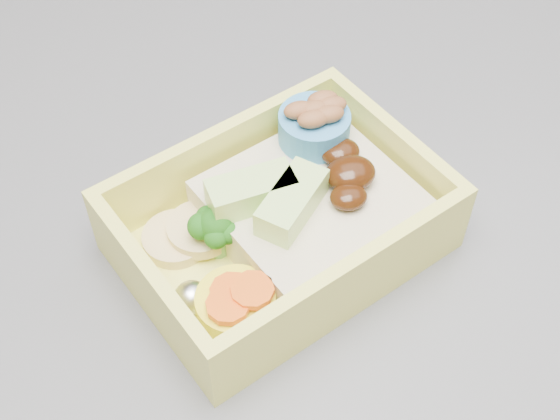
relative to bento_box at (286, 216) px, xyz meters
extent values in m
cube|color=#F4F165|center=(0.00, 0.00, -0.02)|extent=(0.21, 0.18, 0.01)
cube|color=#F4F165|center=(-0.03, 0.05, 0.01)|extent=(0.16, 0.07, 0.04)
cube|color=#F4F165|center=(0.02, -0.06, 0.01)|extent=(0.16, 0.07, 0.04)
cube|color=#F4F165|center=(0.07, 0.03, 0.01)|extent=(0.05, 0.10, 0.04)
cube|color=#F4F165|center=(-0.08, -0.03, 0.01)|extent=(0.05, 0.10, 0.04)
cube|color=tan|center=(0.02, 0.00, 0.00)|extent=(0.13, 0.13, 0.03)
ellipsoid|color=black|center=(0.04, 0.01, 0.02)|extent=(0.04, 0.03, 0.02)
ellipsoid|color=black|center=(0.04, 0.02, 0.02)|extent=(0.03, 0.03, 0.01)
ellipsoid|color=black|center=(0.03, -0.01, 0.02)|extent=(0.03, 0.02, 0.01)
cube|color=#C2F37F|center=(0.00, -0.01, 0.02)|extent=(0.05, 0.05, 0.02)
cube|color=#C2F37F|center=(-0.02, 0.01, 0.02)|extent=(0.05, 0.03, 0.02)
cylinder|color=#72B05F|center=(-0.04, 0.00, -0.01)|extent=(0.01, 0.01, 0.02)
sphere|color=#1D5F15|center=(-0.04, 0.00, 0.01)|extent=(0.02, 0.02, 0.02)
sphere|color=#1D5F15|center=(-0.03, 0.00, 0.01)|extent=(0.02, 0.02, 0.02)
sphere|color=#1D5F15|center=(-0.05, 0.00, 0.01)|extent=(0.02, 0.02, 0.02)
sphere|color=#1D5F15|center=(-0.04, -0.01, 0.01)|extent=(0.01, 0.01, 0.01)
sphere|color=#1D5F15|center=(-0.04, -0.01, 0.01)|extent=(0.01, 0.01, 0.01)
sphere|color=#1D5F15|center=(-0.04, 0.00, 0.01)|extent=(0.01, 0.01, 0.01)
cylinder|color=yellow|center=(-0.04, -0.05, 0.00)|extent=(0.04, 0.04, 0.02)
cylinder|color=#EE5A14|center=(-0.04, -0.05, 0.01)|extent=(0.02, 0.02, 0.00)
cylinder|color=#EE5A14|center=(-0.04, -0.06, 0.01)|extent=(0.02, 0.02, 0.00)
cylinder|color=#EE5A14|center=(-0.03, -0.05, 0.01)|extent=(0.02, 0.02, 0.00)
cylinder|color=tan|center=(-0.06, 0.01, -0.01)|extent=(0.04, 0.04, 0.01)
cylinder|color=tan|center=(-0.05, 0.01, -0.01)|extent=(0.04, 0.04, 0.01)
ellipsoid|color=silver|center=(-0.04, 0.03, -0.01)|extent=(0.02, 0.02, 0.02)
ellipsoid|color=silver|center=(-0.06, -0.04, -0.01)|extent=(0.02, 0.02, 0.02)
cylinder|color=#3D90D2|center=(0.03, 0.04, 0.02)|extent=(0.04, 0.04, 0.02)
ellipsoid|color=brown|center=(0.03, 0.04, 0.04)|extent=(0.02, 0.02, 0.01)
ellipsoid|color=brown|center=(0.03, 0.05, 0.04)|extent=(0.02, 0.02, 0.01)
ellipsoid|color=brown|center=(0.02, 0.05, 0.04)|extent=(0.02, 0.02, 0.01)
ellipsoid|color=brown|center=(0.03, 0.04, 0.04)|extent=(0.02, 0.02, 0.01)
ellipsoid|color=brown|center=(0.03, 0.04, 0.04)|extent=(0.02, 0.02, 0.01)
ellipsoid|color=brown|center=(0.04, 0.04, 0.04)|extent=(0.02, 0.02, 0.01)
camera|label=1|loc=(-0.07, -0.27, 0.34)|focal=50.00mm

